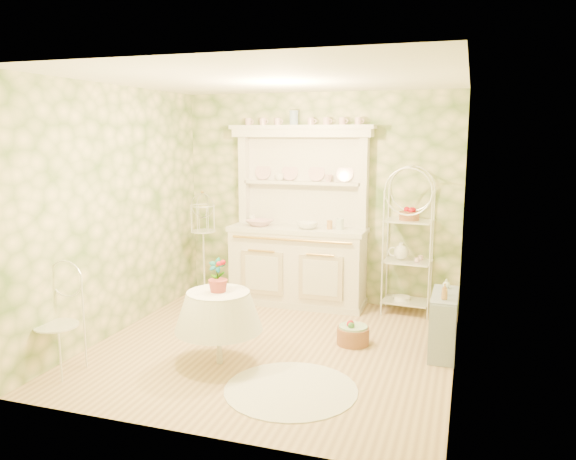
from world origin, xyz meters
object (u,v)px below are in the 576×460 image
(kitchen_dresser, at_px, (298,217))
(birdcage_stand, at_px, (203,244))
(side_shelf, at_px, (444,324))
(round_table, at_px, (219,324))
(bakers_rack, at_px, (408,236))
(floor_basket, at_px, (353,334))
(cafe_chair, at_px, (57,330))

(kitchen_dresser, xyz_separation_m, birdcage_stand, (-1.27, -0.13, -0.41))
(side_shelf, xyz_separation_m, round_table, (-2.03, -0.94, 0.09))
(bakers_rack, bearing_deg, round_table, -120.02)
(floor_basket, bearing_deg, cafe_chair, -147.91)
(round_table, xyz_separation_m, birdcage_stand, (-1.12, 1.94, 0.34))
(kitchen_dresser, height_order, bakers_rack, kitchen_dresser)
(kitchen_dresser, relative_size, side_shelf, 3.19)
(birdcage_stand, xyz_separation_m, floor_basket, (2.24, -1.05, -0.63))
(side_shelf, distance_m, round_table, 2.24)
(bakers_rack, height_order, side_shelf, bakers_rack)
(bakers_rack, height_order, cafe_chair, bakers_rack)
(bakers_rack, distance_m, side_shelf, 1.44)
(side_shelf, bearing_deg, cafe_chair, -161.35)
(cafe_chair, distance_m, birdcage_stand, 2.62)
(cafe_chair, height_order, birdcage_stand, birdcage_stand)
(kitchen_dresser, xyz_separation_m, bakers_rack, (1.38, 0.05, -0.19))
(side_shelf, bearing_deg, kitchen_dresser, 142.25)
(round_table, bearing_deg, kitchen_dresser, 85.89)
(cafe_chair, relative_size, floor_basket, 2.41)
(round_table, bearing_deg, floor_basket, 38.53)
(kitchen_dresser, height_order, round_table, kitchen_dresser)
(birdcage_stand, bearing_deg, cafe_chair, -94.63)
(kitchen_dresser, relative_size, round_table, 2.88)
(bakers_rack, bearing_deg, birdcage_stand, -170.30)
(kitchen_dresser, bearing_deg, round_table, -94.11)
(kitchen_dresser, xyz_separation_m, cafe_chair, (-1.48, -2.72, -0.74))
(side_shelf, distance_m, cafe_chair, 3.72)
(cafe_chair, xyz_separation_m, floor_basket, (2.45, 1.54, -0.30))
(kitchen_dresser, bearing_deg, bakers_rack, 2.14)
(birdcage_stand, bearing_deg, round_table, -60.02)
(round_table, bearing_deg, cafe_chair, -154.16)
(cafe_chair, bearing_deg, birdcage_stand, 83.18)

